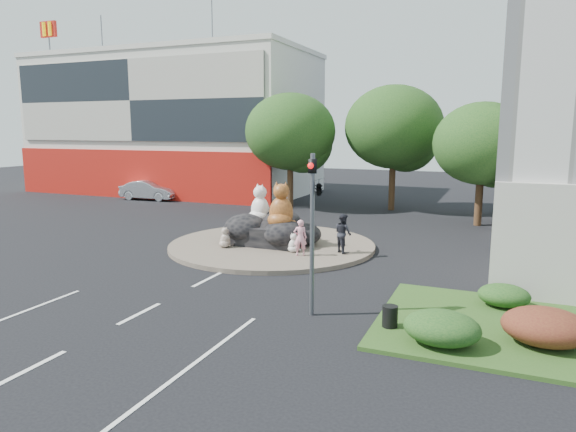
# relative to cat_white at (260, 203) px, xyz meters

# --- Properties ---
(ground) EXTENTS (120.00, 120.00, 0.00)m
(ground) POSITION_rel_cat_white_xyz_m (0.81, -10.38, -2.08)
(ground) COLOR black
(ground) RESTS_ON ground
(roundabout_island) EXTENTS (10.00, 10.00, 0.20)m
(roundabout_island) POSITION_rel_cat_white_xyz_m (0.81, -0.38, -1.98)
(roundabout_island) COLOR brown
(roundabout_island) RESTS_ON ground
(rock_plinth) EXTENTS (3.20, 2.60, 0.90)m
(rock_plinth) POSITION_rel_cat_white_xyz_m (0.81, -0.38, -1.43)
(rock_plinth) COLOR black
(rock_plinth) RESTS_ON roundabout_island
(shophouse_block) EXTENTS (25.20, 12.30, 17.40)m
(shophouse_block) POSITION_rel_cat_white_xyz_m (-17.19, 17.53, 4.11)
(shophouse_block) COLOR beige
(shophouse_block) RESTS_ON ground
(grass_verge) EXTENTS (10.00, 6.00, 0.12)m
(grass_verge) POSITION_rel_cat_white_xyz_m (12.81, -7.38, -2.02)
(grass_verge) COLOR #254B19
(grass_verge) RESTS_ON ground
(tree_left) EXTENTS (6.46, 6.46, 8.27)m
(tree_left) POSITION_rel_cat_white_xyz_m (-3.12, 11.68, 3.17)
(tree_left) COLOR #382314
(tree_left) RESTS_ON ground
(tree_mid) EXTENTS (6.84, 6.84, 8.76)m
(tree_mid) POSITION_rel_cat_white_xyz_m (3.88, 13.68, 3.48)
(tree_mid) COLOR #382314
(tree_mid) RESTS_ON ground
(tree_right) EXTENTS (5.70, 5.70, 7.30)m
(tree_right) POSITION_rel_cat_white_xyz_m (9.88, 9.68, 2.55)
(tree_right) COLOR #382314
(tree_right) RESTS_ON ground
(hedge_near_green) EXTENTS (2.00, 1.60, 0.90)m
(hedge_near_green) POSITION_rel_cat_white_xyz_m (9.81, -9.38, -1.51)
(hedge_near_green) COLOR #133C15
(hedge_near_green) RESTS_ON grass_verge
(hedge_red) EXTENTS (2.20, 1.76, 0.99)m
(hedge_red) POSITION_rel_cat_white_xyz_m (12.31, -8.38, -1.46)
(hedge_red) COLOR #511A15
(hedge_red) RESTS_ON grass_verge
(hedge_back_green) EXTENTS (1.60, 1.28, 0.72)m
(hedge_back_green) POSITION_rel_cat_white_xyz_m (11.31, -5.58, -1.60)
(hedge_back_green) COLOR #133C15
(hedge_back_green) RESTS_ON grass_verge
(traffic_light) EXTENTS (0.44, 1.24, 5.00)m
(traffic_light) POSITION_rel_cat_white_xyz_m (5.91, -8.38, 1.55)
(traffic_light) COLOR #595B60
(traffic_light) RESTS_ON ground
(cat_white) EXTENTS (1.52, 1.45, 1.95)m
(cat_white) POSITION_rel_cat_white_xyz_m (0.00, 0.00, 0.00)
(cat_white) COLOR white
(cat_white) RESTS_ON rock_plinth
(cat_tabby) EXTENTS (1.57, 1.44, 2.19)m
(cat_tabby) POSITION_rel_cat_white_xyz_m (1.48, -0.77, 0.12)
(cat_tabby) COLOR #C75529
(cat_tabby) RESTS_ON rock_plinth
(kitten_calico) EXTENTS (0.65, 0.58, 0.99)m
(kitten_calico) POSITION_rel_cat_white_xyz_m (-0.86, -2.03, -1.38)
(kitten_calico) COLOR beige
(kitten_calico) RESTS_ON roundabout_island
(kitten_white) EXTENTS (0.70, 0.71, 0.89)m
(kitten_white) POSITION_rel_cat_white_xyz_m (2.47, -1.67, -1.43)
(kitten_white) COLOR silver
(kitten_white) RESTS_ON roundabout_island
(pedestrian_pink) EXTENTS (0.69, 0.59, 1.61)m
(pedestrian_pink) POSITION_rel_cat_white_xyz_m (2.99, -2.16, -1.07)
(pedestrian_pink) COLOR pink
(pedestrian_pink) RESTS_ON roundabout_island
(pedestrian_dark) EXTENTS (1.10, 1.08, 1.79)m
(pedestrian_dark) POSITION_rel_cat_white_xyz_m (4.57, -0.90, -0.98)
(pedestrian_dark) COLOR #21222A
(pedestrian_dark) RESTS_ON roundabout_island
(parked_car) EXTENTS (4.88, 2.04, 1.57)m
(parked_car) POSITION_rel_cat_white_xyz_m (-15.50, 11.25, -1.29)
(parked_car) COLOR #B1B3B9
(parked_car) RESTS_ON ground
(litter_bin) EXTENTS (0.45, 0.45, 0.62)m
(litter_bin) POSITION_rel_cat_white_xyz_m (8.31, -8.69, -1.65)
(litter_bin) COLOR black
(litter_bin) RESTS_ON grass_verge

